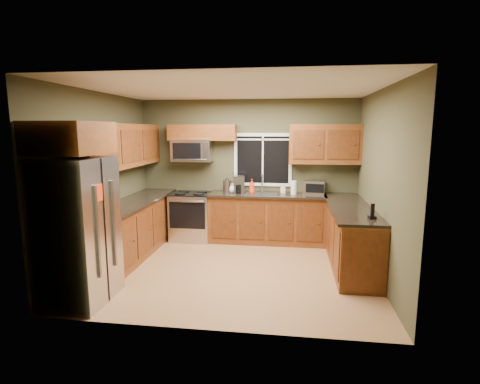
% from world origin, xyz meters
% --- Properties ---
extents(floor, '(4.20, 4.20, 0.00)m').
position_xyz_m(floor, '(0.00, 0.00, 0.00)').
color(floor, '#986A43').
rests_on(floor, ground).
extents(ceiling, '(4.20, 4.20, 0.00)m').
position_xyz_m(ceiling, '(0.00, 0.00, 2.70)').
color(ceiling, white).
rests_on(ceiling, back_wall).
extents(back_wall, '(4.20, 0.00, 4.20)m').
position_xyz_m(back_wall, '(0.00, 1.80, 1.35)').
color(back_wall, '#424229').
rests_on(back_wall, ground).
extents(front_wall, '(4.20, 0.00, 4.20)m').
position_xyz_m(front_wall, '(0.00, -1.80, 1.35)').
color(front_wall, '#424229').
rests_on(front_wall, ground).
extents(left_wall, '(0.00, 3.60, 3.60)m').
position_xyz_m(left_wall, '(-2.10, 0.00, 1.35)').
color(left_wall, '#424229').
rests_on(left_wall, ground).
extents(right_wall, '(0.00, 3.60, 3.60)m').
position_xyz_m(right_wall, '(2.10, 0.00, 1.35)').
color(right_wall, '#424229').
rests_on(right_wall, ground).
extents(window, '(1.12, 0.03, 1.02)m').
position_xyz_m(window, '(0.30, 1.78, 1.55)').
color(window, white).
rests_on(window, back_wall).
extents(base_cabinets_left, '(0.60, 2.65, 0.90)m').
position_xyz_m(base_cabinets_left, '(-1.80, 0.48, 0.45)').
color(base_cabinets_left, brown).
rests_on(base_cabinets_left, ground).
extents(countertop_left, '(0.65, 2.65, 0.04)m').
position_xyz_m(countertop_left, '(-1.78, 0.48, 0.92)').
color(countertop_left, black).
rests_on(countertop_left, base_cabinets_left).
extents(base_cabinets_back, '(2.17, 0.60, 0.90)m').
position_xyz_m(base_cabinets_back, '(0.42, 1.50, 0.45)').
color(base_cabinets_back, brown).
rests_on(base_cabinets_back, ground).
extents(countertop_back, '(2.17, 0.65, 0.04)m').
position_xyz_m(countertop_back, '(0.42, 1.48, 0.92)').
color(countertop_back, black).
rests_on(countertop_back, base_cabinets_back).
extents(base_cabinets_peninsula, '(0.60, 2.52, 0.90)m').
position_xyz_m(base_cabinets_peninsula, '(1.80, 0.54, 0.45)').
color(base_cabinets_peninsula, brown).
rests_on(base_cabinets_peninsula, ground).
extents(countertop_peninsula, '(0.65, 2.50, 0.04)m').
position_xyz_m(countertop_peninsula, '(1.78, 0.55, 0.92)').
color(countertop_peninsula, black).
rests_on(countertop_peninsula, base_cabinets_peninsula).
extents(upper_cabinets_left, '(0.33, 2.65, 0.72)m').
position_xyz_m(upper_cabinets_left, '(-1.94, 0.48, 1.86)').
color(upper_cabinets_left, brown).
rests_on(upper_cabinets_left, left_wall).
extents(upper_cabinets_back_left, '(1.30, 0.33, 0.30)m').
position_xyz_m(upper_cabinets_back_left, '(-0.85, 1.64, 2.07)').
color(upper_cabinets_back_left, brown).
rests_on(upper_cabinets_back_left, back_wall).
extents(upper_cabinets_back_right, '(1.30, 0.33, 0.72)m').
position_xyz_m(upper_cabinets_back_right, '(1.45, 1.64, 1.86)').
color(upper_cabinets_back_right, brown).
rests_on(upper_cabinets_back_right, back_wall).
extents(upper_cabinet_over_fridge, '(0.72, 0.90, 0.38)m').
position_xyz_m(upper_cabinet_over_fridge, '(-1.74, -1.30, 2.03)').
color(upper_cabinet_over_fridge, brown).
rests_on(upper_cabinet_over_fridge, left_wall).
extents(refrigerator, '(0.74, 0.90, 1.80)m').
position_xyz_m(refrigerator, '(-1.74, -1.30, 0.90)').
color(refrigerator, '#B7B7BC').
rests_on(refrigerator, ground).
extents(range, '(0.76, 0.69, 0.94)m').
position_xyz_m(range, '(-1.05, 1.47, 0.47)').
color(range, '#B7B7BC').
rests_on(range, ground).
extents(microwave, '(0.76, 0.41, 0.42)m').
position_xyz_m(microwave, '(-1.05, 1.61, 1.73)').
color(microwave, '#B7B7BC').
rests_on(microwave, back_wall).
extents(sink, '(0.60, 0.42, 0.36)m').
position_xyz_m(sink, '(0.30, 1.49, 0.95)').
color(sink, slate).
rests_on(sink, countertop_back).
extents(toaster_oven, '(0.43, 0.36, 0.24)m').
position_xyz_m(toaster_oven, '(1.29, 1.62, 1.06)').
color(toaster_oven, '#B7B7BC').
rests_on(toaster_oven, countertop_back).
extents(coffee_maker, '(0.24, 0.29, 0.33)m').
position_xyz_m(coffee_maker, '(-0.13, 1.50, 1.09)').
color(coffee_maker, slate).
rests_on(coffee_maker, countertop_back).
extents(kettle, '(0.21, 0.21, 0.29)m').
position_xyz_m(kettle, '(-0.35, 1.50, 1.07)').
color(kettle, '#B7B7BC').
rests_on(kettle, countertop_back).
extents(paper_towel_roll, '(0.12, 0.12, 0.28)m').
position_xyz_m(paper_towel_roll, '(0.90, 1.46, 1.07)').
color(paper_towel_roll, white).
rests_on(paper_towel_roll, countertop_back).
extents(soap_bottle_a, '(0.12, 0.12, 0.27)m').
position_xyz_m(soap_bottle_a, '(0.12, 1.50, 1.07)').
color(soap_bottle_a, red).
rests_on(soap_bottle_a, countertop_back).
extents(soap_bottle_b, '(0.10, 0.10, 0.17)m').
position_xyz_m(soap_bottle_b, '(0.70, 1.59, 1.02)').
color(soap_bottle_b, white).
rests_on(soap_bottle_b, countertop_back).
extents(soap_bottle_c, '(0.17, 0.17, 0.18)m').
position_xyz_m(soap_bottle_c, '(-0.25, 1.50, 1.03)').
color(soap_bottle_c, white).
rests_on(soap_bottle_c, countertop_back).
extents(cordless_phone, '(0.11, 0.11, 0.21)m').
position_xyz_m(cordless_phone, '(1.94, -0.34, 1.00)').
color(cordless_phone, black).
rests_on(cordless_phone, countertop_peninsula).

